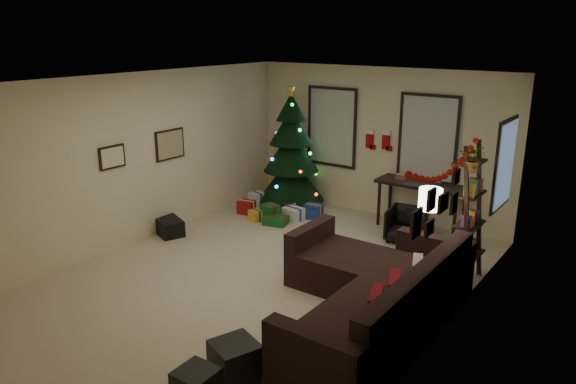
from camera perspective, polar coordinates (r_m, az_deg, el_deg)
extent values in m
plane|color=beige|center=(7.59, -3.32, -9.28)|extent=(7.00, 7.00, 0.00)
plane|color=white|center=(6.85, -3.70, 11.46)|extent=(7.00, 7.00, 0.00)
plane|color=beige|center=(9.97, 9.39, 5.10)|extent=(5.00, 0.00, 5.00)
plane|color=beige|center=(8.85, -16.14, 3.18)|extent=(0.00, 7.00, 7.00)
plane|color=beige|center=(5.91, 15.64, -3.44)|extent=(0.00, 7.00, 7.00)
cube|color=#728CB2|center=(10.36, 4.65, 6.83)|extent=(0.94, 0.02, 1.35)
cube|color=beige|center=(10.36, 4.65, 6.83)|extent=(0.94, 0.03, 1.35)
cube|color=#728CB2|center=(9.53, 14.48, 5.48)|extent=(0.94, 0.02, 1.35)
cube|color=beige|center=(9.53, 14.48, 5.48)|extent=(0.94, 0.03, 1.35)
cube|color=#728CB2|center=(8.23, 21.87, 2.71)|extent=(0.05, 0.27, 1.17)
cube|color=beige|center=(8.23, 21.87, 2.71)|extent=(0.05, 0.45, 1.17)
cylinder|color=black|center=(10.63, 0.32, -0.68)|extent=(0.09, 0.09, 0.28)
cone|color=black|center=(10.51, 0.32, 1.53)|extent=(1.29, 1.29, 0.90)
cone|color=black|center=(10.38, 0.33, 4.30)|extent=(1.06, 1.06, 0.76)
cone|color=black|center=(10.29, 0.33, 6.87)|extent=(0.83, 0.83, 0.66)
cone|color=black|center=(10.23, 0.33, 8.95)|extent=(0.57, 0.57, 0.52)
cylinder|color=maroon|center=(10.66, 0.32, -1.31)|extent=(1.04, 1.04, 0.04)
cube|color=silver|center=(9.86, 0.56, -2.28)|extent=(0.35, 0.28, 0.22)
cube|color=#14591E|center=(9.79, -1.89, -2.18)|extent=(0.28, 0.25, 0.30)
cube|color=navy|center=(9.97, 2.73, -2.20)|extent=(0.25, 0.30, 0.18)
cube|color=maroon|center=(10.20, -4.39, -1.59)|extent=(0.30, 0.22, 0.25)
cube|color=gold|center=(9.82, -3.35, -2.46)|extent=(0.22, 0.22, 0.20)
cube|color=silver|center=(10.58, -3.23, -0.80)|extent=(0.26, 0.26, 0.28)
cube|color=#14591E|center=(9.63, -1.31, -2.99)|extent=(0.40, 0.30, 0.15)
cube|color=navy|center=(10.02, 2.65, -1.96)|extent=(0.30, 0.28, 0.23)
cube|color=maroon|center=(10.19, 0.13, -1.64)|extent=(0.30, 0.27, 0.22)
cube|color=black|center=(6.33, 9.99, -12.74)|extent=(1.01, 2.70, 0.47)
cube|color=black|center=(5.98, 13.76, -9.82)|extent=(0.20, 2.70, 0.46)
cube|color=black|center=(5.18, 2.58, -18.06)|extent=(1.01, 0.20, 0.74)
cube|color=black|center=(7.48, 15.01, -7.14)|extent=(1.01, 0.20, 0.74)
cube|color=black|center=(7.40, 6.03, -8.02)|extent=(0.96, 1.01, 0.47)
cube|color=black|center=(7.62, 2.35, -6.09)|extent=(0.18, 1.01, 0.74)
cube|color=maroon|center=(5.61, 9.16, -12.14)|extent=(0.23, 0.42, 0.41)
cube|color=maroon|center=(5.94, 11.02, -10.49)|extent=(0.25, 0.42, 0.41)
cube|color=beige|center=(6.45, 13.35, -8.46)|extent=(0.24, 0.40, 0.38)
cube|color=black|center=(5.61, -5.56, -17.25)|extent=(0.54, 0.54, 0.40)
cube|color=black|center=(9.45, 13.89, 0.76)|extent=(1.54, 0.55, 0.05)
cylinder|color=black|center=(9.64, 9.51, -1.25)|extent=(0.05, 0.05, 0.77)
cylinder|color=black|center=(10.02, 10.64, -0.62)|extent=(0.05, 0.05, 0.77)
cylinder|color=black|center=(9.16, 17.08, -2.75)|extent=(0.05, 0.05, 0.77)
cylinder|color=black|center=(9.56, 17.96, -2.02)|extent=(0.05, 0.05, 0.77)
imported|color=black|center=(9.02, 12.36, -3.38)|extent=(0.62, 0.59, 0.56)
cube|color=black|center=(7.44, 18.24, -2.69)|extent=(0.05, 0.05, 1.92)
cube|color=black|center=(7.91, 19.40, -1.66)|extent=(0.05, 0.05, 1.92)
cube|color=black|center=(7.88, 18.23, -6.15)|extent=(0.30, 0.53, 0.03)
cube|color=black|center=(7.73, 18.52, -3.24)|extent=(0.30, 0.53, 0.03)
cube|color=black|center=(7.60, 18.81, -0.22)|extent=(0.30, 0.53, 0.03)
cube|color=black|center=(7.50, 19.11, 2.90)|extent=(0.30, 0.53, 0.03)
imported|color=#4C4C4C|center=(7.30, 18.88, 3.77)|extent=(0.48, 0.43, 0.47)
cylinder|color=black|center=(7.59, 14.01, -9.70)|extent=(0.24, 0.24, 0.03)
cylinder|color=black|center=(7.34, 14.34, -5.52)|extent=(0.03, 0.03, 1.17)
cylinder|color=white|center=(7.13, 14.71, -0.72)|extent=(0.29, 0.29, 0.28)
cube|color=black|center=(9.31, -12.29, 4.89)|extent=(0.04, 0.60, 0.50)
cube|color=tan|center=(9.31, -12.29, 4.89)|extent=(0.01, 0.54, 0.45)
cube|color=black|center=(8.60, -17.98, 3.51)|extent=(0.04, 0.45, 0.35)
cube|color=beige|center=(8.60, -17.98, 3.51)|extent=(0.01, 0.41, 0.31)
cube|color=black|center=(5.32, 13.31, -3.24)|extent=(0.03, 0.22, 0.28)
cube|color=black|center=(5.58, 14.82, -0.77)|extent=(0.03, 0.18, 0.22)
cube|color=black|center=(5.68, 14.59, -3.66)|extent=(0.03, 0.20, 0.16)
cube|color=black|center=(5.93, 15.98, -1.04)|extent=(0.03, 0.26, 0.20)
cube|color=black|center=(6.28, 17.03, -1.11)|extent=(0.03, 0.18, 0.24)
cube|color=black|center=(6.20, 17.26, 1.53)|extent=(0.03, 0.16, 0.16)
cube|color=#990F0C|center=(10.01, 8.57, 5.44)|extent=(0.14, 0.04, 0.30)
cube|color=white|center=(9.98, 8.60, 6.29)|extent=(0.16, 0.05, 0.08)
cube|color=#990F0C|center=(10.00, 8.89, 4.66)|extent=(0.10, 0.04, 0.08)
cube|color=#990F0C|center=(9.85, 10.24, 5.29)|extent=(0.14, 0.04, 0.30)
cube|color=white|center=(9.82, 10.29, 6.15)|extent=(0.16, 0.05, 0.08)
cube|color=#990F0C|center=(9.85, 10.57, 4.50)|extent=(0.10, 0.04, 0.08)
cube|color=black|center=(9.36, -12.37, -3.58)|extent=(0.64, 0.54, 0.27)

